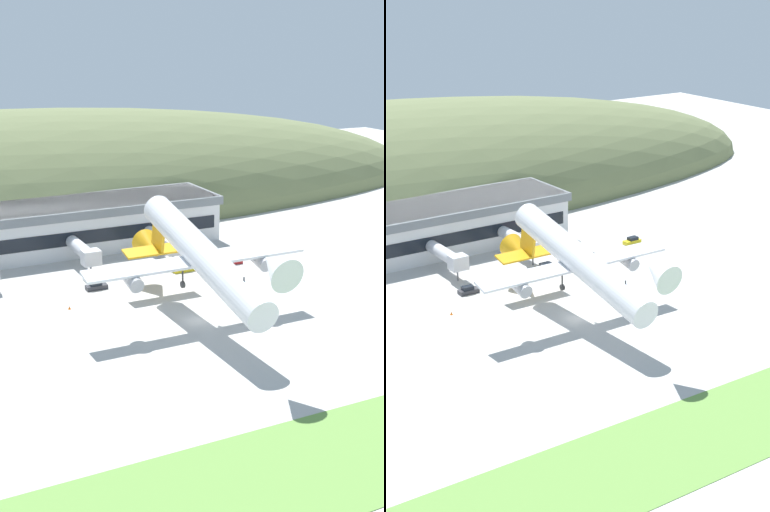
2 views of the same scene
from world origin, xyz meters
TOP-DOWN VIEW (x-y plane):
  - ground_plane at (0.00, 0.00)m, footprint 375.23×375.23m
  - grass_strip_foreground at (0.00, -41.56)m, footprint 337.70×17.66m
  - terminal_building at (-9.62, 48.44)m, footprint 71.43×17.50m
  - jetway_1 at (-8.58, 32.68)m, footprint 3.38×13.60m
  - jetway_2 at (8.33, 32.27)m, footprint 3.38×14.36m
  - cargo_airplane at (-0.29, -1.06)m, footprint 37.44×47.94m
  - service_car_0 at (8.74, 23.80)m, footprint 4.44×1.83m
  - service_car_1 at (19.47, 23.83)m, footprint 4.40×2.13m
  - service_car_2 at (33.90, 27.23)m, footprint 4.16×1.81m
  - service_car_3 at (-9.97, 21.59)m, footprint 3.92×1.81m
  - traffic_cone_0 at (-17.24, 14.18)m, footprint 0.52×0.52m
  - traffic_cone_1 at (13.14, 15.33)m, footprint 0.52×0.52m

SIDE VIEW (x-z plane):
  - ground_plane at x=0.00m, z-range 0.00..0.00m
  - grass_strip_foreground at x=0.00m, z-range 0.00..0.08m
  - traffic_cone_0 at x=-17.24m, z-range -0.01..0.57m
  - traffic_cone_1 at x=13.14m, z-range -0.01..0.57m
  - service_car_3 at x=-9.97m, z-range -0.13..1.34m
  - service_car_2 at x=33.90m, z-range -0.13..1.39m
  - service_car_1 at x=19.47m, z-range -0.14..1.42m
  - service_car_0 at x=8.74m, z-range -0.14..1.43m
  - jetway_1 at x=-8.58m, z-range 1.28..6.71m
  - jetway_2 at x=8.33m, z-range 1.28..6.71m
  - terminal_building at x=-9.62m, z-range 0.68..10.75m
  - cargo_airplane at x=-0.29m, z-range 3.98..18.57m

